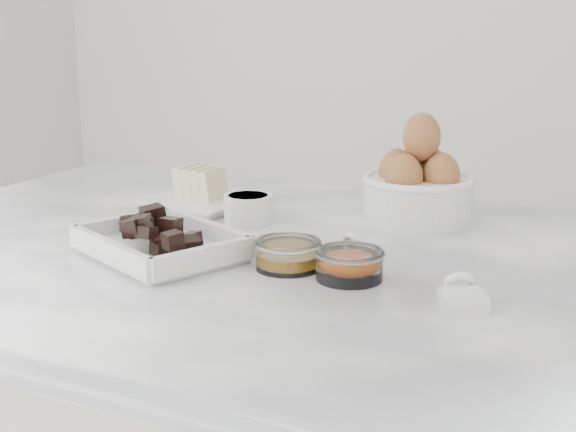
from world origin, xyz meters
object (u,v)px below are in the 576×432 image
(chocolate_dish, at_px, (160,239))
(zest_bowl, at_px, (349,263))
(vanilla_spoon, at_px, (345,251))
(salt_spoon, at_px, (462,296))
(sugar_ramekin, at_px, (248,208))
(butter_plate, at_px, (202,192))
(honey_bowl, at_px, (288,254))
(egg_bowl, at_px, (418,186))

(chocolate_dish, xyz_separation_m, zest_bowl, (0.26, 0.02, -0.00))
(vanilla_spoon, relative_size, salt_spoon, 0.98)
(sugar_ramekin, distance_m, vanilla_spoon, 0.23)
(butter_plate, bearing_deg, sugar_ramekin, -28.24)
(butter_plate, bearing_deg, zest_bowl, -34.07)
(zest_bowl, height_order, vanilla_spoon, same)
(sugar_ramekin, bearing_deg, honey_bowl, -48.79)
(chocolate_dish, height_order, vanilla_spoon, chocolate_dish)
(honey_bowl, relative_size, salt_spoon, 1.17)
(honey_bowl, bearing_deg, chocolate_dish, -171.92)
(honey_bowl, bearing_deg, butter_plate, 139.05)
(egg_bowl, distance_m, salt_spoon, 0.37)
(butter_plate, height_order, salt_spoon, butter_plate)
(salt_spoon, bearing_deg, egg_bowl, 114.45)
(chocolate_dish, distance_m, butter_plate, 0.28)
(sugar_ramekin, distance_m, honey_bowl, 0.22)
(chocolate_dish, distance_m, sugar_ramekin, 0.19)
(chocolate_dish, distance_m, vanilla_spoon, 0.24)
(chocolate_dish, xyz_separation_m, salt_spoon, (0.40, -0.01, -0.01))
(chocolate_dish, relative_size, zest_bowl, 3.00)
(chocolate_dish, height_order, sugar_ramekin, chocolate_dish)
(honey_bowl, height_order, salt_spoon, salt_spoon)
(egg_bowl, bearing_deg, zest_bowl, -88.18)
(sugar_ramekin, relative_size, egg_bowl, 0.43)
(sugar_ramekin, xyz_separation_m, egg_bowl, (0.22, 0.13, 0.03))
(honey_bowl, bearing_deg, zest_bowl, -3.40)
(butter_plate, xyz_separation_m, sugar_ramekin, (0.12, -0.07, 0.00))
(honey_bowl, bearing_deg, vanilla_spoon, 49.44)
(salt_spoon, bearing_deg, vanilla_spoon, 151.06)
(chocolate_dish, bearing_deg, egg_bowl, 52.77)
(honey_bowl, distance_m, vanilla_spoon, 0.08)
(zest_bowl, bearing_deg, honey_bowl, 176.60)
(sugar_ramekin, height_order, vanilla_spoon, sugar_ramekin)
(egg_bowl, height_order, vanilla_spoon, egg_bowl)
(salt_spoon, bearing_deg, zest_bowl, 167.38)
(sugar_ramekin, distance_m, zest_bowl, 0.29)
(sugar_ramekin, bearing_deg, zest_bowl, -36.87)
(honey_bowl, height_order, zest_bowl, same)
(chocolate_dish, distance_m, honey_bowl, 0.17)
(butter_plate, bearing_deg, egg_bowl, 10.87)
(vanilla_spoon, xyz_separation_m, salt_spoon, (0.18, -0.10, 0.00))
(egg_bowl, bearing_deg, butter_plate, -169.13)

